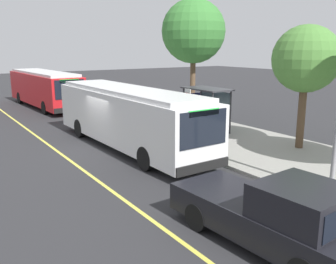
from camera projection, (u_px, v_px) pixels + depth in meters
ground_plane at (104, 147)px, 18.53m from camera, size 120.00×120.00×0.00m
sidewalk_curb at (199, 131)px, 21.76m from camera, size 44.00×6.40×0.15m
lane_stripe_center at (61, 154)px, 17.34m from camera, size 36.00×0.14×0.01m
transit_bus_main at (128, 115)px, 18.16m from camera, size 11.58×2.81×2.95m
transit_bus_second at (44, 88)px, 30.62m from camera, size 11.33×3.04×2.95m
pickup_truck at (276, 216)px, 9.04m from camera, size 5.51×2.34×1.85m
bus_shelter at (207, 100)px, 21.29m from camera, size 2.90×1.60×2.48m
waiting_bench at (209, 122)px, 21.50m from camera, size 1.60×0.48×0.95m
route_sign_post at (188, 109)px, 18.01m from camera, size 0.44×0.08×2.80m
pedestrian_commuter at (173, 117)px, 20.59m from camera, size 0.24×0.40×1.69m
street_tree_upstreet at (306, 60)px, 17.00m from camera, size 3.10×3.10×5.76m
street_tree_downstreet at (193, 32)px, 24.69m from camera, size 4.25×4.25×7.90m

